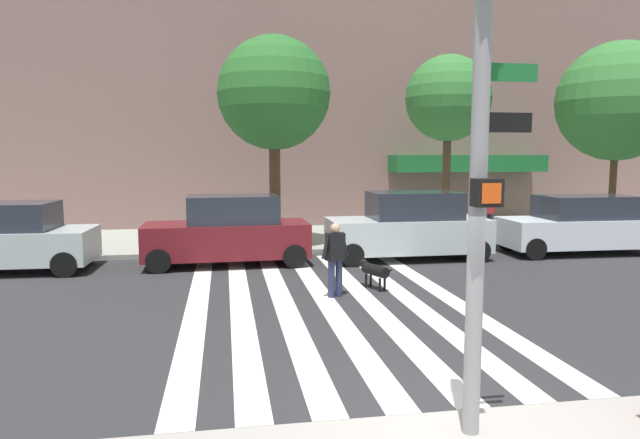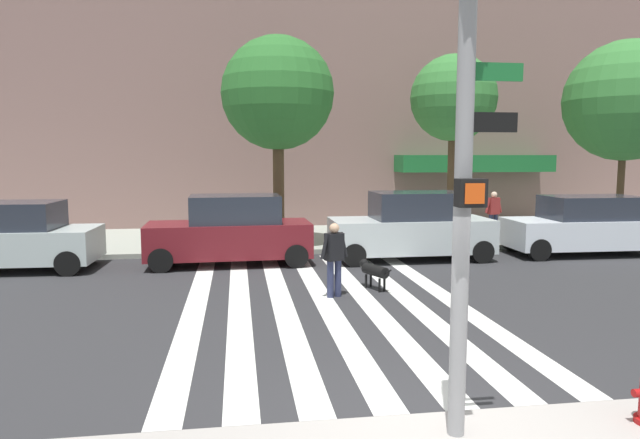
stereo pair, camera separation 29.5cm
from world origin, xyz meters
The scene contains 14 objects.
ground_plane centered at (0.00, 5.67, 0.00)m, with size 160.00×160.00×0.00m, color #2B2B2D.
sidewalk_far centered at (0.00, 14.34, 0.07)m, with size 80.00×6.00×0.15m, color #999E92.
crosswalk_stripes centered at (-0.32, 5.67, 0.00)m, with size 5.85×10.74×0.01m.
traffic_light_pole centered at (0.16, -0.56, 3.52)m, with size 0.74×0.46×5.80m.
parked_car_near_curb centered at (-8.37, 10.08, 0.90)m, with size 4.95×2.17×1.86m.
parked_car_behind_first centered at (-2.33, 10.09, 0.95)m, with size 4.63×2.00×1.98m.
parked_car_third_in_line centered at (3.02, 10.08, 0.97)m, with size 4.74×1.96×2.02m.
parked_car_fourth_in_line centered at (8.67, 10.08, 0.90)m, with size 4.88×2.05×1.84m.
street_tree_nearest centered at (-0.79, 12.35, 5.04)m, with size 3.62×3.62×6.73m.
street_tree_middle centered at (5.51, 13.41, 5.08)m, with size 3.05×3.05×6.49m.
street_tree_further centered at (11.29, 12.15, 4.97)m, with size 4.16×4.16×6.91m.
pedestrian_dog_walker centered at (-0.05, 5.99, 0.93)m, with size 0.68×0.37×1.64m.
dog_on_leash centered at (0.99, 6.57, 0.44)m, with size 0.57×1.09×0.65m.
pedestrian_bystander centered at (7.05, 13.17, 1.08)m, with size 0.71×0.30×1.64m.
Camera 2 is at (-2.12, -5.96, 3.13)m, focal length 31.59 mm.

